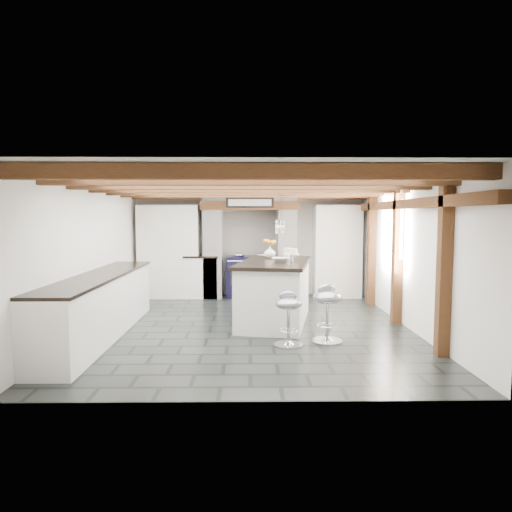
{
  "coord_description": "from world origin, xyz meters",
  "views": [
    {
      "loc": [
        -0.01,
        -7.21,
        1.77
      ],
      "look_at": [
        0.1,
        0.4,
        1.1
      ],
      "focal_mm": 32.0,
      "sensor_mm": 36.0,
      "label": 1
    }
  ],
  "objects_px": {
    "range_cooker": "(250,276)",
    "kitchen_island": "(275,291)",
    "bar_stool_near": "(327,307)",
    "bar_stool_far": "(288,312)"
  },
  "relations": [
    {
      "from": "range_cooker",
      "to": "kitchen_island",
      "type": "height_order",
      "value": "kitchen_island"
    },
    {
      "from": "kitchen_island",
      "to": "bar_stool_far",
      "type": "relative_size",
      "value": 2.99
    },
    {
      "from": "range_cooker",
      "to": "kitchen_island",
      "type": "bearing_deg",
      "value": -80.2
    },
    {
      "from": "bar_stool_near",
      "to": "bar_stool_far",
      "type": "relative_size",
      "value": 1.09
    },
    {
      "from": "range_cooker",
      "to": "bar_stool_far",
      "type": "distance_m",
      "value": 3.83
    },
    {
      "from": "range_cooker",
      "to": "bar_stool_near",
      "type": "bearing_deg",
      "value": -73.5
    },
    {
      "from": "range_cooker",
      "to": "bar_stool_far",
      "type": "height_order",
      "value": "range_cooker"
    },
    {
      "from": "range_cooker",
      "to": "bar_stool_near",
      "type": "xyz_separation_m",
      "value": [
        1.07,
        -3.62,
        0.04
      ]
    },
    {
      "from": "range_cooker",
      "to": "kitchen_island",
      "type": "xyz_separation_m",
      "value": [
        0.41,
        -2.38,
        0.06
      ]
    },
    {
      "from": "bar_stool_near",
      "to": "kitchen_island",
      "type": "bearing_deg",
      "value": 96.92
    }
  ]
}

